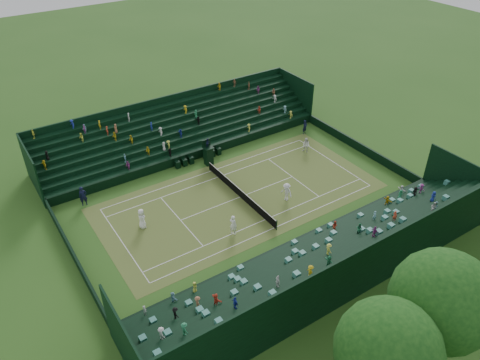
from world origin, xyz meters
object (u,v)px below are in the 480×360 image
(player_near_east, at_px, (233,225))
(player_far_west, at_px, (306,145))
(player_far_east, at_px, (286,192))
(player_near_west, at_px, (142,219))
(tennis_net, at_px, (240,193))
(umpire_chair, at_px, (208,153))

(player_near_east, relative_size, player_far_west, 1.16)
(player_far_west, xyz_separation_m, player_far_east, (5.89, -7.37, 0.09))
(player_near_west, distance_m, player_near_east, 8.01)
(tennis_net, bearing_deg, umpire_chair, 175.77)
(player_far_west, bearing_deg, player_near_west, -106.03)
(tennis_net, bearing_deg, player_far_west, 106.10)
(tennis_net, height_order, player_far_east, player_far_east)
(tennis_net, relative_size, player_far_east, 6.24)
(player_near_west, bearing_deg, player_far_west, -84.30)
(umpire_chair, distance_m, player_near_west, 11.68)
(player_near_east, bearing_deg, player_far_west, -85.59)
(umpire_chair, height_order, player_near_west, umpire_chair)
(player_near_west, xyz_separation_m, player_far_east, (3.74, 13.02, -0.04))
(player_near_west, xyz_separation_m, player_far_west, (-2.15, 20.39, -0.13))
(tennis_net, xyz_separation_m, player_near_east, (4.13, -3.42, 0.46))
(umpire_chair, xyz_separation_m, player_near_west, (5.85, -10.11, -0.36))
(player_far_west, height_order, player_far_east, player_far_east)
(umpire_chair, bearing_deg, player_near_west, -59.95)
(umpire_chair, xyz_separation_m, player_far_east, (9.59, 2.91, -0.40))
(player_near_east, bearing_deg, player_far_east, -101.38)
(tennis_net, distance_m, player_far_east, 4.42)
(player_far_east, bearing_deg, umpire_chair, -177.79)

